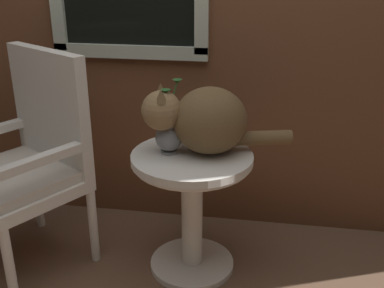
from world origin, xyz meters
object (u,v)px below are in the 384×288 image
at_px(pewter_vase_with_ivy, 169,133).
at_px(wicker_chair, 30,156).
at_px(cat, 204,119).
at_px(wicker_side_table, 192,190).

bearing_deg(pewter_vase_with_ivy, wicker_chair, -178.24).
bearing_deg(wicker_chair, cat, 3.56).
bearing_deg(wicker_side_table, wicker_chair, -178.69).
distance_m(cat, pewter_vase_with_ivy, 0.17).
bearing_deg(cat, pewter_vase_with_ivy, -168.76).
xyz_separation_m(cat, pewter_vase_with_ivy, (-0.16, -0.03, -0.06)).
xyz_separation_m(wicker_side_table, cat, (0.05, 0.03, 0.34)).
bearing_deg(cat, wicker_side_table, -145.70).
bearing_deg(wicker_chair, wicker_side_table, 1.31).
distance_m(wicker_side_table, cat, 0.35).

